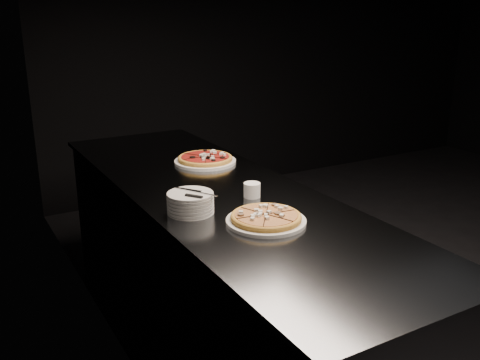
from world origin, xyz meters
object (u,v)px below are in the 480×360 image
pizza_tomato (205,159)px  ramekin (252,190)px  pizza_mushroom (266,218)px  counter (218,281)px  plate_stack (190,203)px  cutlery (193,193)px

pizza_tomato → ramekin: size_ratio=4.50×
pizza_mushroom → pizza_tomato: size_ratio=0.94×
counter → pizza_mushroom: size_ratio=8.14×
pizza_tomato → plate_stack: size_ratio=1.76×
pizza_mushroom → cutlery: bearing=130.6°
plate_stack → cutlery: bearing=-62.4°
counter → ramekin: size_ratio=34.44×
cutlery → ramekin: size_ratio=2.61×
ramekin → pizza_mushroom: bearing=-110.7°
pizza_mushroom → plate_stack: size_ratio=1.66×
counter → pizza_tomato: size_ratio=7.66×
pizza_mushroom → cutlery: cutlery is taller
ramekin → counter: bearing=115.2°
cutlery → pizza_tomato: bearing=25.0°
counter → ramekin: (0.08, -0.17, 0.49)m
pizza_tomato → ramekin: (-0.06, -0.57, 0.01)m
plate_stack → ramekin: 0.30m
plate_stack → ramekin: plate_stack is taller
plate_stack → ramekin: (0.30, 0.04, -0.01)m
counter → pizza_mushroom: (-0.02, -0.45, 0.48)m
counter → cutlery: size_ratio=13.20×
cutlery → ramekin: cutlery is taller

